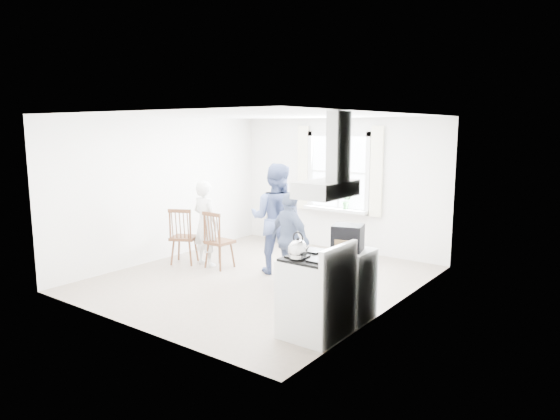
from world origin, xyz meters
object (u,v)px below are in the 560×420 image
(windsor_chair_a, at_px, (182,230))
(person_mid, at_px, (276,219))
(person_left, at_px, (205,223))
(person_right, at_px, (290,239))
(gas_stove, at_px, (316,295))
(windsor_chair_b, at_px, (215,234))
(low_cabinet, at_px, (350,284))
(stereo_stack, at_px, (348,238))

(windsor_chair_a, height_order, person_mid, person_mid)
(person_left, xyz_separation_m, person_right, (1.87, -0.06, -0.03))
(person_left, height_order, person_right, person_left)
(person_left, distance_m, person_right, 1.87)
(gas_stove, distance_m, person_right, 1.89)
(windsor_chair_b, distance_m, person_right, 1.58)
(low_cabinet, bearing_deg, windsor_chair_b, 168.14)
(gas_stove, bearing_deg, windsor_chair_a, 161.78)
(stereo_stack, height_order, person_left, person_left)
(person_mid, bearing_deg, person_right, 122.93)
(person_mid, xyz_separation_m, person_right, (0.61, -0.45, -0.19))
(gas_stove, height_order, person_mid, person_mid)
(low_cabinet, height_order, person_left, person_left)
(low_cabinet, xyz_separation_m, person_left, (-3.25, 0.70, 0.31))
(windsor_chair_a, xyz_separation_m, person_left, (0.36, 0.23, 0.13))
(person_mid, bearing_deg, gas_stove, 116.70)
(person_left, bearing_deg, windsor_chair_a, 36.87)
(low_cabinet, relative_size, person_right, 0.62)
(gas_stove, xyz_separation_m, person_left, (-3.18, 1.40, 0.27))
(low_cabinet, height_order, person_mid, person_mid)
(low_cabinet, bearing_deg, windsor_chair_a, 172.63)
(low_cabinet, relative_size, person_mid, 0.49)
(low_cabinet, relative_size, windsor_chair_b, 0.89)
(windsor_chair_a, distance_m, person_mid, 1.76)
(stereo_stack, distance_m, person_left, 3.34)
(gas_stove, bearing_deg, stereo_stack, 85.48)
(stereo_stack, bearing_deg, windsor_chair_a, 171.65)
(low_cabinet, xyz_separation_m, windsor_chair_a, (-3.62, 0.47, 0.17))
(stereo_stack, xyz_separation_m, person_mid, (-1.98, 1.15, -0.14))
(person_left, height_order, person_mid, person_mid)
(person_left, relative_size, person_right, 1.04)
(windsor_chair_a, xyz_separation_m, person_right, (2.23, 0.17, 0.10))
(gas_stove, relative_size, person_mid, 0.61)
(gas_stove, bearing_deg, low_cabinet, 84.32)
(gas_stove, bearing_deg, person_right, 134.68)
(low_cabinet, relative_size, windsor_chair_a, 0.88)
(windsor_chair_a, bearing_deg, person_mid, 20.96)
(low_cabinet, bearing_deg, person_mid, 151.46)
(low_cabinet, distance_m, stereo_stack, 0.62)
(windsor_chair_a, relative_size, person_right, 0.70)
(gas_stove, relative_size, windsor_chair_a, 1.10)
(stereo_stack, relative_size, windsor_chair_b, 0.44)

